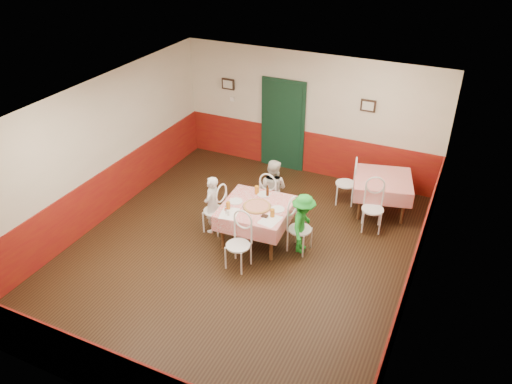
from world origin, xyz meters
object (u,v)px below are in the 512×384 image
at_px(pizza, 257,206).
at_px(beer_bottle, 267,191).
at_px(diner_far, 272,189).
at_px(chair_near, 238,246).
at_px(diner_right, 303,224).
at_px(chair_left, 214,211).
at_px(chair_far, 271,198).
at_px(glass_c, 257,190).
at_px(chair_second_a, 346,184).
at_px(glass_a, 228,205).
at_px(diner_left, 212,204).
at_px(chair_second_b, 373,209).
at_px(glass_b, 272,213).
at_px(second_table, 381,195).
at_px(chair_right, 300,229).
at_px(wallet, 265,216).
at_px(main_table, 256,223).

xyz_separation_m(pizza, beer_bottle, (0.02, 0.43, 0.09)).
bearing_deg(diner_far, beer_bottle, 102.96).
height_order(chair_near, diner_right, diner_right).
distance_m(chair_left, pizza, 0.94).
bearing_deg(chair_far, diner_far, -83.12).
bearing_deg(glass_c, beer_bottle, -2.27).
height_order(chair_second_a, diner_right, diner_right).
relative_size(glass_a, diner_right, 0.12).
bearing_deg(diner_left, chair_second_b, 110.24).
distance_m(glass_b, beer_bottle, 0.70).
distance_m(chair_second_b, pizza, 2.28).
bearing_deg(chair_second_b, diner_far, 176.67).
bearing_deg(diner_right, chair_second_b, -46.21).
height_order(second_table, chair_second_a, chair_second_a).
height_order(chair_near, chair_second_a, same).
xyz_separation_m(chair_right, pizza, (-0.82, -0.09, 0.33)).
bearing_deg(diner_left, glass_b, 78.41).
xyz_separation_m(chair_second_b, beer_bottle, (-1.83, -0.87, 0.42)).
bearing_deg(wallet, beer_bottle, 106.18).
relative_size(beer_bottle, diner_right, 0.18).
xyz_separation_m(chair_right, diner_left, (-1.75, -0.11, 0.13)).
height_order(chair_far, chair_near, same).
bearing_deg(main_table, glass_c, 112.87).
bearing_deg(wallet, glass_b, 21.95).
bearing_deg(second_table, beer_bottle, -138.43).
height_order(chair_near, chair_second_b, same).
bearing_deg(main_table, chair_right, 3.68).
bearing_deg(diner_far, pizza, 96.26).
bearing_deg(glass_c, glass_b, -46.25).
height_order(chair_left, chair_second_a, same).
relative_size(chair_left, glass_a, 6.50).
bearing_deg(main_table, beer_bottle, 82.64).
bearing_deg(chair_right, chair_near, 146.31).
relative_size(chair_far, chair_near, 1.00).
distance_m(diner_left, diner_far, 1.27).
xyz_separation_m(chair_right, chair_near, (-0.79, -0.90, 0.00)).
distance_m(second_table, chair_second_b, 0.75).
bearing_deg(diner_right, diner_left, 86.47).
bearing_deg(chair_second_b, second_table, 75.91).
xyz_separation_m(chair_second_b, diner_far, (-1.93, -0.37, 0.18)).
bearing_deg(glass_b, wallet, -154.37).
relative_size(glass_a, beer_bottle, 0.65).
bearing_deg(chair_far, second_table, -145.64).
height_order(chair_second_b, glass_a, chair_second_b).
xyz_separation_m(glass_a, diner_right, (1.31, 0.36, -0.25)).
height_order(chair_second_a, glass_b, glass_b).
bearing_deg(chair_second_a, chair_second_b, 30.91).
relative_size(chair_far, glass_c, 5.88).
height_order(chair_second_a, glass_a, chair_second_a).
bearing_deg(wallet, second_table, 51.44).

